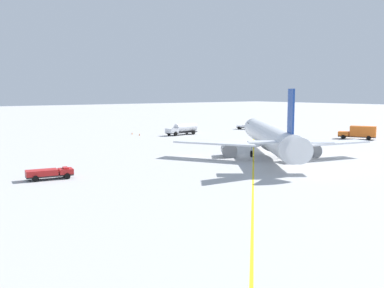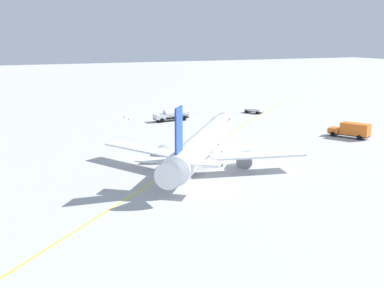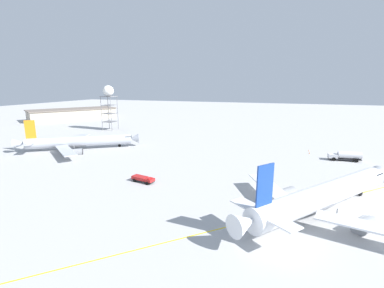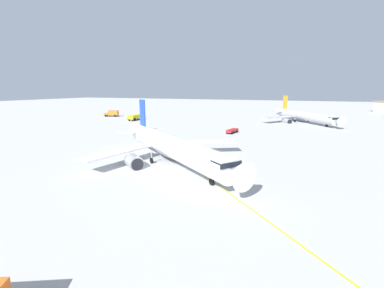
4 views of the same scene
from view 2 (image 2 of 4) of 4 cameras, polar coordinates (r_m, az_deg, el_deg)
name	(u,v)px [view 2 (image 2 of 4)]	position (r m, az deg, el deg)	size (l,w,h in m)	color
ground_plane	(238,162)	(80.17, 5.49, -2.18)	(600.00, 600.00, 0.00)	#B2B2B2
airliner_main	(203,145)	(78.75, 1.26, -0.09)	(28.79, 35.03, 11.69)	white
catering_truck_truck	(352,130)	(103.99, 18.43, 1.61)	(5.92, 8.50, 3.10)	#232326
fuel_tanker_truck	(173,114)	(118.72, -2.33, 3.52)	(9.04, 3.35, 2.87)	#232326
pushback_tug_truck	(254,110)	(131.62, 7.39, 4.00)	(4.37, 5.37, 1.30)	#232326
taxiway_centreline	(197,155)	(84.93, 0.61, -1.27)	(134.42, 130.29, 0.01)	yellow
safety_cone_near	(129,119)	(120.86, -7.52, 2.96)	(0.36, 0.36, 0.55)	orange
safety_cone_mid	(125,117)	(124.45, -8.00, 3.23)	(0.36, 0.36, 0.55)	orange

